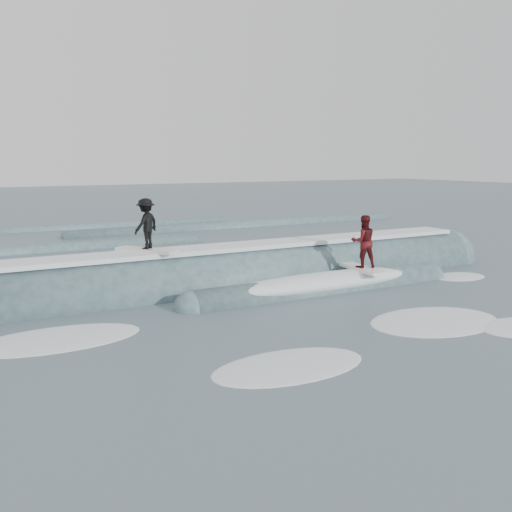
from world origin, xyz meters
TOP-DOWN VIEW (x-y plane):
  - ground at (0.00, 0.00)m, footprint 160.00×160.00m
  - breaking_wave at (0.21, 3.51)m, footprint 21.33×4.06m
  - surfer_black at (-3.22, 3.77)m, footprint 1.59×1.96m
  - surfer_red at (3.32, 1.57)m, footprint 0.99×2.05m
  - whitewater at (-0.51, -1.74)m, footprint 16.35×6.63m
  - far_swells at (0.10, 17.65)m, footprint 38.00×8.65m

SIDE VIEW (x-z plane):
  - ground at x=0.00m, z-range 0.00..0.00m
  - whitewater at x=-0.51m, z-range -0.05..0.05m
  - far_swells at x=0.10m, z-range -0.40..0.40m
  - breaking_wave at x=0.21m, z-range -1.24..1.32m
  - surfer_red at x=3.32m, z-range 0.48..2.29m
  - surfer_black at x=-3.22m, z-range 1.30..2.92m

